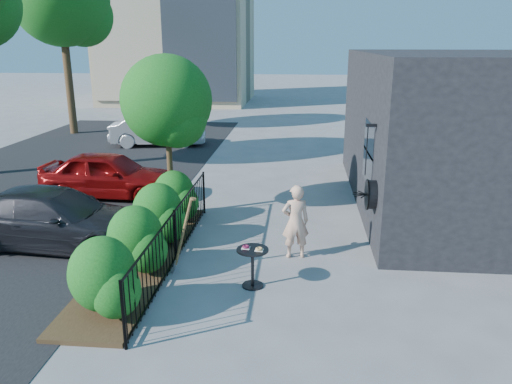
# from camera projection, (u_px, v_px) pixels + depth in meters

# --- Properties ---
(ground) EXTENTS (120.00, 120.00, 0.00)m
(ground) POSITION_uv_depth(u_px,v_px,m) (250.00, 265.00, 9.93)
(ground) COLOR gray
(ground) RESTS_ON ground
(shop_building) EXTENTS (6.22, 9.00, 4.00)m
(shop_building) POSITION_uv_depth(u_px,v_px,m) (474.00, 131.00, 13.16)
(shop_building) COLOR black
(shop_building) RESTS_ON ground
(fence) EXTENTS (0.05, 6.05, 1.10)m
(fence) POSITION_uv_depth(u_px,v_px,m) (175.00, 236.00, 9.90)
(fence) COLOR black
(fence) RESTS_ON ground
(planting_bed) EXTENTS (1.30, 6.00, 0.08)m
(planting_bed) POSITION_uv_depth(u_px,v_px,m) (143.00, 259.00, 10.11)
(planting_bed) COLOR #382616
(planting_bed) RESTS_ON ground
(shrubs) EXTENTS (1.10, 5.60, 1.24)m
(shrubs) POSITION_uv_depth(u_px,v_px,m) (147.00, 227.00, 10.00)
(shrubs) COLOR #125116
(shrubs) RESTS_ON ground
(patio_tree) EXTENTS (2.20, 2.20, 3.94)m
(patio_tree) POSITION_uv_depth(u_px,v_px,m) (169.00, 107.00, 11.95)
(patio_tree) COLOR #3F2B19
(patio_tree) RESTS_ON ground
(street) EXTENTS (9.00, 30.00, 0.01)m
(street) POSITION_uv_depth(u_px,v_px,m) (3.00, 207.00, 13.39)
(street) COLOR black
(street) RESTS_ON ground
(street_tree_far) EXTENTS (4.40, 4.40, 8.28)m
(street_tree_far) POSITION_uv_depth(u_px,v_px,m) (62.00, 3.00, 22.38)
(street_tree_far) COLOR #3F2B19
(street_tree_far) RESTS_ON ground
(cafe_table) EXTENTS (0.58, 0.58, 0.78)m
(cafe_table) POSITION_uv_depth(u_px,v_px,m) (253.00, 261.00, 8.91)
(cafe_table) COLOR black
(cafe_table) RESTS_ON ground
(woman) EXTENTS (0.63, 0.48, 1.54)m
(woman) POSITION_uv_depth(u_px,v_px,m) (295.00, 222.00, 10.07)
(woman) COLOR #E2AD92
(woman) RESTS_ON ground
(shovel) EXTENTS (0.52, 0.20, 1.55)m
(shovel) POSITION_uv_depth(u_px,v_px,m) (182.00, 239.00, 9.42)
(shovel) COLOR brown
(shovel) RESTS_ON ground
(car_red) EXTENTS (3.88, 1.69, 1.30)m
(car_red) POSITION_uv_depth(u_px,v_px,m) (109.00, 174.00, 14.11)
(car_red) COLOR maroon
(car_red) RESTS_ON ground
(car_silver) EXTENTS (4.13, 1.97, 1.31)m
(car_silver) POSITION_uv_depth(u_px,v_px,m) (158.00, 130.00, 21.12)
(car_silver) COLOR #AAAAAF
(car_silver) RESTS_ON ground
(car_darkgrey) EXTENTS (4.39, 2.01, 1.25)m
(car_darkgrey) POSITION_uv_depth(u_px,v_px,m) (55.00, 218.00, 10.70)
(car_darkgrey) COLOR black
(car_darkgrey) RESTS_ON ground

